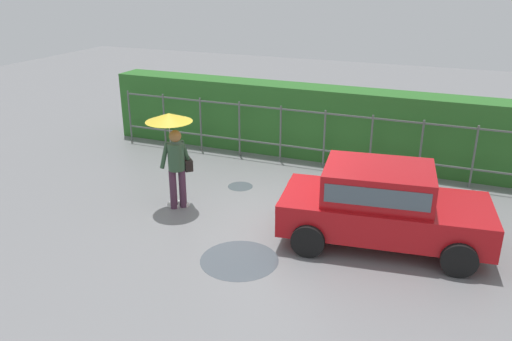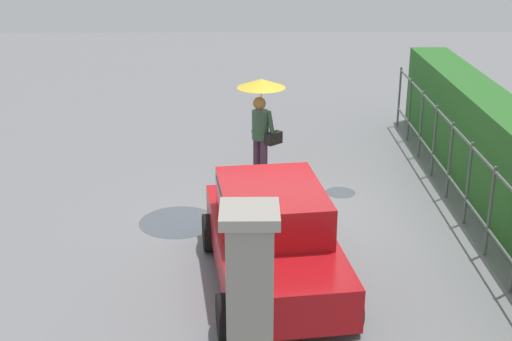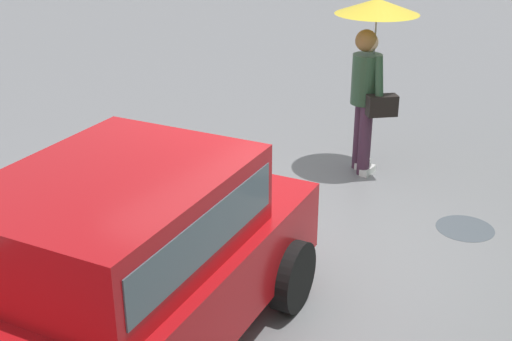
{
  "view_description": "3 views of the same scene",
  "coord_description": "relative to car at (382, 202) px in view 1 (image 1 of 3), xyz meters",
  "views": [
    {
      "loc": [
        3.11,
        -8.88,
        4.7
      ],
      "look_at": [
        -0.44,
        -0.24,
        1.09
      ],
      "focal_mm": 36.12,
      "sensor_mm": 36.0,
      "label": 1
    },
    {
      "loc": [
        11.18,
        -0.51,
        5.23
      ],
      "look_at": [
        -0.3,
        -0.39,
        0.9
      ],
      "focal_mm": 49.44,
      "sensor_mm": 36.0,
      "label": 2
    },
    {
      "loc": [
        4.71,
        2.85,
        3.25
      ],
      "look_at": [
        0.14,
        -0.24,
        0.86
      ],
      "focal_mm": 46.86,
      "sensor_mm": 36.0,
      "label": 3
    }
  ],
  "objects": [
    {
      "name": "puddle_near",
      "position": [
        -2.12,
        -1.59,
        -0.8
      ],
      "size": [
        1.38,
        1.38,
        0.0
      ],
      "primitive_type": "cylinder",
      "color": "#4C545B",
      "rests_on": "ground"
    },
    {
      "name": "pedestrian",
      "position": [
        -4.26,
        -0.09,
        0.68
      ],
      "size": [
        0.96,
        0.96,
        2.05
      ],
      "rotation": [
        0.0,
        0.0,
        2.32
      ],
      "color": "#47283D",
      "rests_on": "ground"
    },
    {
      "name": "ground_plane",
      "position": [
        -1.99,
        0.18,
        -0.8
      ],
      "size": [
        40.0,
        40.0,
        0.0
      ],
      "primitive_type": "plane",
      "color": "slate"
    },
    {
      "name": "hedge_row",
      "position": [
        -2.6,
        4.18,
        0.15
      ],
      "size": [
        11.56,
        0.9,
        1.9
      ],
      "primitive_type": "cube",
      "color": "#2D6B28",
      "rests_on": "ground"
    },
    {
      "name": "car",
      "position": [
        0.0,
        0.0,
        0.0
      ],
      "size": [
        3.9,
        2.25,
        1.48
      ],
      "rotation": [
        0.0,
        0.0,
        0.13
      ],
      "color": "#B71116",
      "rests_on": "ground"
    },
    {
      "name": "fence_section",
      "position": [
        -2.6,
        3.43,
        0.02
      ],
      "size": [
        10.61,
        0.05,
        1.5
      ],
      "color": "#59605B",
      "rests_on": "ground"
    },
    {
      "name": "puddle_far",
      "position": [
        -3.45,
        1.44,
        -0.8
      ],
      "size": [
        0.59,
        0.59,
        0.0
      ],
      "primitive_type": "cylinder",
      "color": "#4C545B",
      "rests_on": "ground"
    }
  ]
}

